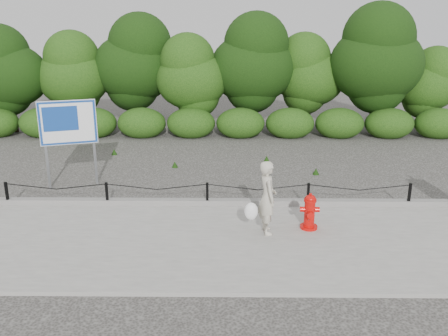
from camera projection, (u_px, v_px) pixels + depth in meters
name	position (u px, v px, depth m)	size (l,w,h in m)	color
ground	(207.00, 208.00, 11.86)	(90.00, 90.00, 0.00)	#2D2B28
sidewalk	(203.00, 242.00, 9.93)	(14.00, 4.00, 0.08)	gray
curb	(207.00, 202.00, 11.86)	(14.00, 0.22, 0.14)	slate
chain_barrier	(207.00, 191.00, 11.72)	(10.06, 0.06, 0.60)	black
treeline	(221.00, 67.00, 19.60)	(20.17, 3.96, 5.13)	black
fire_hydrant	(310.00, 212.00, 10.41)	(0.43, 0.44, 0.82)	red
pedestrian	(266.00, 198.00, 10.09)	(0.74, 0.65, 1.61)	#BBB4A0
advertising_sign	(68.00, 126.00, 12.99)	(1.46, 0.57, 2.45)	slate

